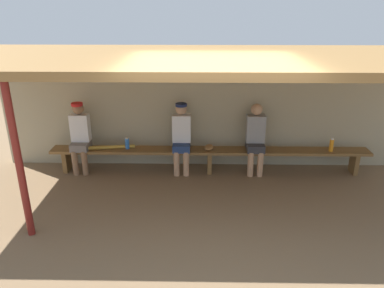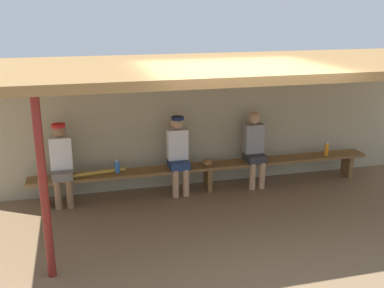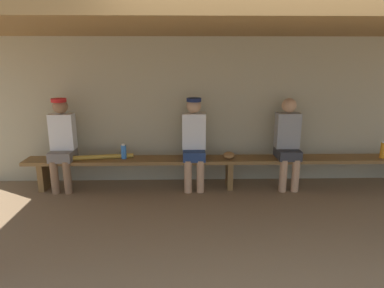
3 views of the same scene
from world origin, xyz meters
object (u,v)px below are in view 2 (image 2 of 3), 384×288
Objects in this scene: baseball_glove_worn at (207,163)px; baseball_bat at (99,172)px; player_in_red at (178,151)px; player_shirtless_tan at (254,146)px; bench at (208,169)px; water_bottle_green at (327,149)px; support_post at (44,191)px; water_bottle_blue at (117,166)px; player_leftmost at (61,161)px.

baseball_glove_worn is 1.84m from baseball_bat.
player_in_red reaches higher than player_shirtless_tan.
bench is at bearing -0.38° from player_in_red.
bench is 23.65× the size of water_bottle_green.
player_in_red is (-0.53, 0.00, 0.36)m from bench.
player_in_red reaches higher than water_bottle_green.
support_post is 2.30m from baseball_bat.
water_bottle_blue is 0.31m from baseball_bat.
player_in_red is at bearing -8.02° from baseball_bat.
water_bottle_green reaches higher than water_bottle_blue.
player_leftmost is 1.90m from player_in_red.
support_post reaches higher than player_leftmost.
baseball_glove_worn is at bearing -179.37° from player_shirtless_tan.
player_leftmost is at bearing 179.92° from bench.
player_leftmost is at bearing 86.39° from support_post.
support_post is 5.27m from water_bottle_green.
water_bottle_green reaches higher than baseball_bat.
player_leftmost reaches higher than player_shirtless_tan.
baseball_glove_worn is at bearing -8.38° from baseball_bat.
water_bottle_blue is at bearing 104.12° from baseball_glove_worn.
baseball_glove_worn is (0.51, -0.01, -0.24)m from player_in_red.
baseball_bat is (-0.30, -0.02, -0.07)m from water_bottle_blue.
baseball_bat is (0.71, 2.10, -0.61)m from support_post.
player_leftmost is at bearing 180.00° from player_in_red.
baseball_glove_worn is at bearing -0.24° from player_leftmost.
support_post reaches higher than water_bottle_blue.
water_bottle_green is (3.82, -0.06, 0.02)m from water_bottle_blue.
support_post reaches higher than player_in_red.
bench is 1.57m from water_bottle_blue.
player_leftmost is (0.13, 2.10, -0.35)m from support_post.
water_bottle_blue reaches higher than bench.
player_leftmost reaches higher than baseball_glove_worn.
player_in_red is 1.53× the size of baseball_bat.
water_bottle_blue reaches higher than baseball_bat.
bench is at bearing 39.29° from support_post.
player_shirtless_tan is at bearing -8.11° from baseball_bat.
player_shirtless_tan reaches higher than baseball_glove_worn.
water_bottle_green is at bearing -0.92° from water_bottle_blue.
player_shirtless_tan is 2.72m from baseball_bat.
player_leftmost is 5.30× the size of water_bottle_green.
player_shirtless_tan is 2.42m from water_bottle_blue.
water_bottle_green is 4.12m from baseball_bat.
player_shirtless_tan is 6.03× the size of water_bottle_blue.
player_leftmost is at bearing 179.99° from player_shirtless_tan.
water_bottle_green is (2.26, -0.04, 0.19)m from bench.
water_bottle_green reaches higher than baseball_glove_worn.
water_bottle_blue is 3.82m from water_bottle_green.
water_bottle_green is at bearing -0.57° from player_leftmost.
baseball_bat is at bearing -176.60° from water_bottle_blue.
bench is at bearing -8.18° from baseball_bat.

